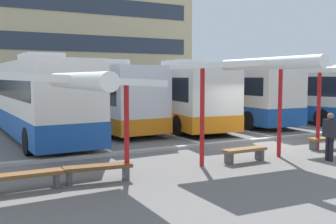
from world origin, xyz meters
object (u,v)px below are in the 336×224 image
at_px(coach_bus_3, 228,95).
at_px(bench_2, 245,152).
at_px(bench_0, 26,177).
at_px(coach_bus_1, 98,97).
at_px(waiting_shelter_1, 249,66).
at_px(coach_bus_0, 34,99).
at_px(waiting_shelter_0, 65,82).
at_px(bench_1, 98,169).
at_px(coach_bus_4, 285,93).
at_px(waiting_passenger_0, 330,134).
at_px(bench_3, 331,140).
at_px(coach_bus_2, 173,96).

height_order(coach_bus_3, bench_2, coach_bus_3).
xyz_separation_m(coach_bus_3, bench_0, (-13.30, -9.72, -1.34)).
bearing_deg(bench_0, bench_2, 0.74).
xyz_separation_m(coach_bus_1, waiting_shelter_1, (1.48, -10.93, 1.42)).
bearing_deg(coach_bus_1, coach_bus_0, -155.03).
xyz_separation_m(waiting_shelter_0, bench_1, (0.90, 0.37, -2.32)).
height_order(coach_bus_4, waiting_shelter_0, coach_bus_4).
height_order(coach_bus_0, bench_0, coach_bus_0).
xyz_separation_m(coach_bus_4, bench_2, (-10.52, -8.89, -1.38)).
distance_m(waiting_shelter_0, waiting_passenger_0, 8.69).
bearing_deg(waiting_shelter_1, bench_3, 6.06).
distance_m(waiting_shelter_0, bench_2, 6.37).
relative_size(coach_bus_2, bench_0, 6.04).
bearing_deg(bench_3, bench_2, -175.83).
height_order(coach_bus_0, waiting_shelter_0, coach_bus_0).
bearing_deg(bench_2, coach_bus_0, 119.21).
distance_m(coach_bus_0, coach_bus_2, 7.49).
relative_size(coach_bus_0, coach_bus_2, 1.19).
xyz_separation_m(waiting_shelter_1, waiting_passenger_0, (2.57, -1.05, -2.20)).
distance_m(waiting_shelter_1, bench_2, 2.78).
height_order(waiting_shelter_0, bench_0, waiting_shelter_0).
xyz_separation_m(coach_bus_2, waiting_shelter_0, (-8.30, -9.81, 0.97)).
relative_size(coach_bus_2, coach_bus_3, 0.98).
relative_size(coach_bus_4, bench_0, 6.09).
xyz_separation_m(coach_bus_0, bench_0, (-1.72, -9.19, -1.40)).
bearing_deg(waiting_shelter_1, coach_bus_1, 97.68).
bearing_deg(coach_bus_1, waiting_passenger_0, -71.33).
bearing_deg(coach_bus_4, waiting_passenger_0, -128.22).
distance_m(coach_bus_3, bench_1, 15.14).
xyz_separation_m(coach_bus_4, bench_0, (-17.32, -8.98, -1.37)).
height_order(coach_bus_2, coach_bus_4, coach_bus_4).
xyz_separation_m(waiting_shelter_0, bench_3, (10.38, 0.82, -2.32)).
xyz_separation_m(coach_bus_2, waiting_passenger_0, (0.17, -10.52, -0.78)).
bearing_deg(waiting_shelter_1, coach_bus_4, 40.68).
height_order(coach_bus_2, bench_1, coach_bus_2).
height_order(bench_1, bench_3, same).
height_order(coach_bus_1, waiting_shelter_1, coach_bus_1).
bearing_deg(waiting_shelter_0, coach_bus_1, 68.55).
xyz_separation_m(bench_0, bench_1, (1.80, -0.04, 0.00)).
bearing_deg(bench_0, coach_bus_1, 63.88).
xyz_separation_m(coach_bus_1, waiting_shelter_0, (-4.43, -11.28, 0.97)).
bearing_deg(bench_3, coach_bus_0, 137.46).
bearing_deg(waiting_shelter_1, bench_0, 179.49).
distance_m(coach_bus_0, coach_bus_1, 3.99).
relative_size(coach_bus_1, coach_bus_4, 1.09).
relative_size(bench_0, bench_1, 0.95).
distance_m(waiting_shelter_0, waiting_shelter_1, 5.93).
bearing_deg(coach_bus_3, coach_bus_4, -10.47).
relative_size(coach_bus_4, waiting_shelter_0, 2.16).
relative_size(bench_2, bench_3, 0.80).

